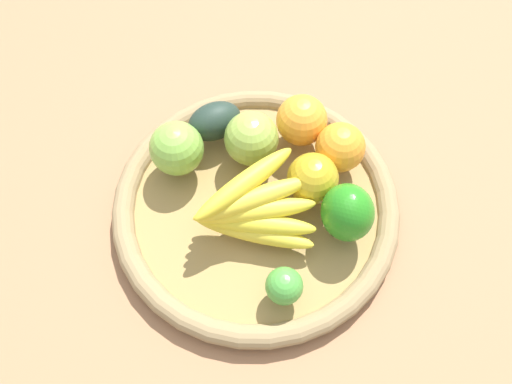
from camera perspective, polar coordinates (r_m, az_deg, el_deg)
name	(u,v)px	position (r m, az deg, el deg)	size (l,w,h in m)	color
ground_plane	(256,211)	(0.77, 0.00, -2.07)	(2.40, 2.40, 0.00)	#9B6D49
basket	(256,205)	(0.75, 0.00, -1.48)	(0.41, 0.41, 0.04)	#9A7C47
orange_1	(340,147)	(0.75, 9.21, 4.86)	(0.07, 0.07, 0.07)	orange
bell_pepper	(347,213)	(0.69, 9.99, -2.24)	(0.07, 0.07, 0.09)	#26821C
banana_bunch	(252,210)	(0.68, -0.39, -2.00)	(0.15, 0.17, 0.08)	yellow
apple_2	(251,139)	(0.74, -0.51, 5.88)	(0.08, 0.08, 0.08)	#91B045
apple_1	(177,148)	(0.74, -8.68, 4.75)	(0.08, 0.08, 0.08)	#7EB443
lime_0	(284,286)	(0.66, 3.11, -10.24)	(0.05, 0.05, 0.05)	green
avocado	(215,121)	(0.78, -4.56, 7.74)	(0.08, 0.06, 0.06)	#22332A
orange_0	(302,120)	(0.77, 5.02, 7.85)	(0.07, 0.07, 0.07)	orange
apple_0	(313,179)	(0.71, 6.22, 1.48)	(0.07, 0.07, 0.07)	#B4951F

